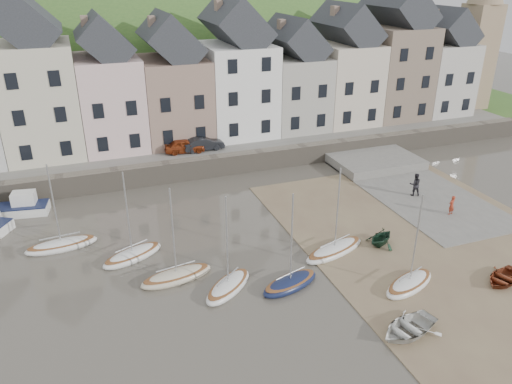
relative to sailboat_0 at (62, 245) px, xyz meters
name	(u,v)px	position (x,y,z in m)	size (l,w,h in m)	color
ground	(289,273)	(13.24, -8.12, -0.26)	(160.00, 160.00, 0.00)	#494339
quay_land	(179,123)	(13.24, 23.88, 0.49)	(90.00, 30.00, 1.50)	#386126
quay_street	(204,147)	(13.24, 12.38, 1.29)	(70.00, 7.00, 0.10)	slate
seawall	(214,166)	(13.24, 8.88, 0.64)	(70.00, 1.20, 1.80)	slate
beach	(435,242)	(24.24, -8.12, -0.23)	(18.00, 26.00, 0.06)	brown
slipway	(412,189)	(28.24, -0.12, -0.20)	(8.00, 18.00, 0.12)	slate
hillside	(125,185)	(8.24, 51.88, -18.25)	(134.40, 84.00, 84.00)	#386126
townhouse_terrace	(210,78)	(15.00, 15.88, 7.06)	(61.05, 8.00, 13.93)	silver
church_spire	(481,26)	(47.79, 15.88, 10.79)	(4.00, 4.00, 18.00)	#997F60
sailboat_0	(62,245)	(0.00, 0.00, 0.00)	(4.83, 1.94, 6.32)	white
sailboat_1	(133,255)	(4.33, -2.97, 0.00)	(4.51, 3.10, 6.32)	white
sailboat_2	(176,276)	(6.52, -6.33, 0.00)	(4.71, 2.21, 6.32)	beige
sailboat_3	(228,286)	(9.16, -8.44, 0.00)	(4.07, 3.74, 6.32)	white
sailboat_4	(334,250)	(17.01, -6.95, 0.00)	(5.23, 2.98, 6.32)	white
sailboat_5	(290,283)	(12.71, -9.40, 0.00)	(4.26, 2.65, 6.32)	#141C3F
sailboat_6	(409,283)	(19.33, -11.90, 0.00)	(4.39, 2.87, 6.32)	white
motorboat_2	(18,207)	(-3.06, 6.57, 0.32)	(4.98, 2.44, 1.70)	white
rowboat_white	(408,328)	(16.74, -15.34, 0.16)	(2.50, 3.50, 0.72)	white
rowboat_green	(381,237)	(20.41, -7.18, 0.42)	(2.02, 2.35, 1.24)	#163322
rowboat_red	(504,278)	(24.91, -13.48, 0.11)	(2.15, 3.01, 0.62)	brown
person_red	(452,205)	(27.95, -5.18, 0.62)	(0.56, 0.37, 1.53)	#9B301C
person_dark	(415,184)	(27.47, -1.31, 0.82)	(0.94, 0.73, 1.93)	black
car_left	(185,146)	(11.18, 11.38, 1.97)	(1.50, 3.73, 1.27)	maroon
car_right	(203,144)	(12.95, 11.38, 1.98)	(1.35, 3.88, 1.28)	black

